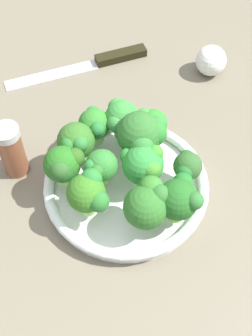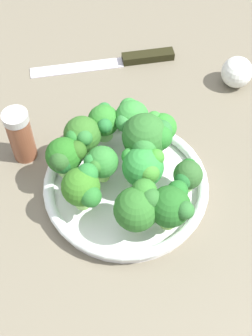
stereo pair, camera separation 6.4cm
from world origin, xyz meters
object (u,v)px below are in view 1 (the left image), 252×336
bowl (126,185)px  broccoli_floret_7 (179,199)px  pepper_shaker (12,150)px  broccoli_floret_8 (147,204)px  broccoli_floret_1 (187,166)px  broccoli_floret_11 (88,193)px  broccoli_floret_0 (143,163)px  broccoli_floret_10 (151,123)px  garlic_bulb (211,60)px  broccoli_floret_2 (63,166)px  broccoli_floret_3 (142,135)px  broccoli_floret_6 (94,125)px  broccoli_floret_9 (101,166)px  broccoli_floret_5 (76,142)px  knife (96,62)px  broccoli_floret_4 (123,117)px

bowl → broccoli_floret_7: (6.64, 6.14, 5.66)cm
bowl → broccoli_floret_7: broccoli_floret_7 is taller
pepper_shaker → broccoli_floret_8: bearing=54.4°
broccoli_floret_1 → broccoli_floret_11: size_ratio=0.71×
broccoli_floret_0 → broccoli_floret_10: 7.82cm
garlic_bulb → pepper_shaker: 38.62cm
broccoli_floret_1 → broccoli_floret_2: (-1.55, -17.19, 0.89)cm
broccoli_floret_3 → broccoli_floret_11: bearing=-45.0°
broccoli_floret_6 → broccoli_floret_9: size_ratio=0.99×
broccoli_floret_5 → knife: (-23.10, 4.76, -5.93)cm
broccoli_floret_1 → broccoli_floret_10: 8.98cm
broccoli_floret_5 → pepper_shaker: pepper_shaker is taller
broccoli_floret_6 → broccoli_floret_1: bearing=54.2°
broccoli_floret_4 → knife: (-19.50, -2.48, -6.21)cm
broccoli_floret_4 → broccoli_floret_10: broccoli_floret_4 is taller
broccoli_floret_4 → broccoli_floret_6: size_ratio=1.11×
broccoli_floret_5 → garlic_bulb: broccoli_floret_5 is taller
broccoli_floret_11 → broccoli_floret_9: bearing=156.0°
bowl → knife: size_ratio=0.91×
broccoli_floret_5 → broccoli_floret_9: size_ratio=1.08×
garlic_bulb → pepper_shaker: bearing=-63.1°
broccoli_floret_11 → broccoli_floret_2: bearing=-149.1°
broccoli_floret_5 → broccoli_floret_9: broccoli_floret_5 is taller
bowl → broccoli_floret_8: size_ratio=3.40×
broccoli_floret_0 → broccoli_floret_9: size_ratio=1.10×
broccoli_floret_7 → broccoli_floret_0: bearing=-150.6°
broccoli_floret_10 → knife: (-20.64, -6.65, -5.61)cm
broccoli_floret_10 → knife: broccoli_floret_10 is taller
broccoli_floret_7 → pepper_shaker: bearing=-119.6°
broccoli_floret_11 → garlic_bulb: bearing=139.5°
broccoli_floret_3 → broccoli_floret_0: bearing=-6.3°
broccoli_floret_0 → broccoli_floret_6: bearing=-143.1°
broccoli_floret_7 → broccoli_floret_2: bearing=-116.9°
knife → pepper_shaker: (22.03, -14.27, 4.23)cm
broccoli_floret_0 → broccoli_floret_7: 7.61cm
broccoli_floret_0 → garlic_bulb: (-23.52, 15.81, -3.81)cm
garlic_bulb → bowl: bearing=-37.8°
broccoli_floret_11 → pepper_shaker: broccoli_floret_11 is taller
broccoli_floret_10 → knife: bearing=-162.1°
broccoli_floret_3 → broccoli_floret_10: (-3.29, 1.89, -1.51)cm
broccoli_floret_0 → broccoli_floret_8: (6.88, -0.52, 0.60)cm
broccoli_floret_3 → broccoli_floret_9: size_ratio=1.36×
broccoli_floret_10 → garlic_bulb: broccoli_floret_10 is taller
knife → broccoli_floret_0: bearing=8.7°
broccoli_floret_6 → pepper_shaker: pepper_shaker is taller
broccoli_floret_0 → garlic_bulb: broccoli_floret_0 is taller
broccoli_floret_8 → broccoli_floret_1: bearing=133.0°
broccoli_floret_2 → knife: (-27.21, 6.74, -6.07)cm
broccoli_floret_6 → broccoli_floret_7: 17.78cm
broccoli_floret_4 → broccoli_floret_10: 4.36cm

